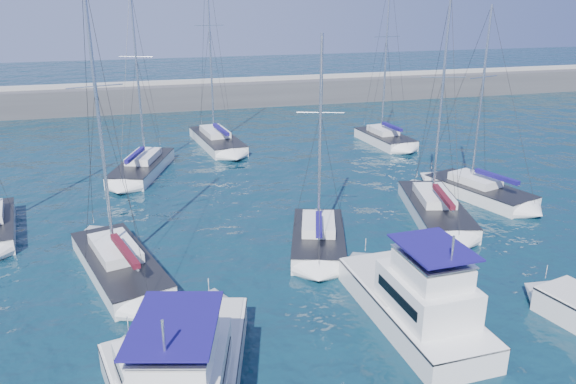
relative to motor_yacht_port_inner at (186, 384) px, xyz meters
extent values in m
plane|color=black|center=(7.42, 4.51, -1.13)|extent=(220.00, 220.00, 0.00)
cube|color=#424244|center=(7.42, 56.51, -0.13)|extent=(160.00, 6.00, 4.00)
cube|color=gray|center=(7.42, 56.51, 2.07)|extent=(160.00, 1.20, 0.50)
cube|color=silver|center=(-1.00, -0.52, 0.87)|extent=(2.74, 3.40, 1.60)
cube|color=black|center=(-1.00, -0.52, 0.95)|extent=(2.65, 2.82, 0.45)
cube|color=#262628|center=(0.13, 0.48, 0.02)|extent=(6.13, 11.11, 0.08)
cube|color=silver|center=(-0.20, -0.77, 0.87)|extent=(4.11, 5.48, 1.60)
cube|color=black|center=(-0.20, -0.77, 0.95)|extent=(3.92, 4.55, 0.45)
cube|color=silver|center=(-0.25, -0.96, 2.12)|extent=(3.16, 3.91, 0.90)
cube|color=#160F5B|center=(-0.25, -0.96, 3.12)|extent=(3.58, 4.46, 0.08)
cube|color=silver|center=(10.34, 3.28, -0.73)|extent=(3.70, 9.25, 1.60)
cube|color=#262628|center=(10.34, 3.28, 0.02)|extent=(3.77, 9.25, 0.08)
cube|color=silver|center=(10.39, 2.17, 0.87)|extent=(3.00, 4.34, 1.60)
cube|color=black|center=(10.39, 2.17, 0.95)|extent=(3.02, 3.50, 0.45)
cube|color=silver|center=(10.39, 1.97, 2.12)|extent=(2.38, 3.05, 0.90)
cube|color=#160F5B|center=(10.39, 1.97, 3.12)|extent=(2.68, 3.48, 0.08)
cube|color=silver|center=(-2.47, 11.35, -0.83)|extent=(5.43, 9.55, 1.30)
cube|color=#262628|center=(-2.47, 11.35, -0.20)|extent=(5.49, 9.57, 0.06)
cube|color=silver|center=(-2.63, 11.90, 0.12)|extent=(2.99, 4.36, 0.55)
cylinder|color=silver|center=(-2.72, 12.22, 7.24)|extent=(0.18, 0.18, 13.84)
cylinder|color=silver|center=(-2.09, 10.05, 0.67)|extent=(1.39, 4.39, 0.12)
cube|color=#4B0F1A|center=(-2.06, 9.95, 0.82)|extent=(1.48, 4.02, 0.28)
cube|color=silver|center=(8.67, 11.80, -0.83)|extent=(4.95, 7.79, 1.30)
cube|color=#262628|center=(8.67, 11.80, -0.20)|extent=(5.00, 7.80, 0.06)
cube|color=silver|center=(8.81, 12.23, 0.12)|extent=(2.75, 3.59, 0.55)
cylinder|color=silver|center=(8.89, 12.49, 5.61)|extent=(0.18, 0.18, 10.58)
cylinder|color=silver|center=(8.35, 10.76, 0.67)|extent=(1.20, 3.49, 0.12)
cube|color=#160F5B|center=(8.32, 10.67, 0.82)|extent=(1.31, 3.22, 0.28)
cube|color=silver|center=(17.63, 14.32, -0.83)|extent=(5.25, 9.63, 1.30)
cube|color=#262628|center=(17.63, 14.32, -0.20)|extent=(5.31, 9.64, 0.06)
cube|color=silver|center=(17.77, 14.88, 0.12)|extent=(2.93, 4.37, 0.55)
cylinder|color=silver|center=(17.85, 15.21, 6.63)|extent=(0.18, 0.18, 12.64)
cylinder|color=silver|center=(17.29, 12.99, 0.67)|extent=(1.24, 4.46, 0.12)
cube|color=#4B0F1A|center=(17.27, 12.90, 0.82)|extent=(1.35, 4.08, 0.28)
cube|color=silver|center=(22.48, 16.71, -0.83)|extent=(5.25, 8.42, 1.30)
cube|color=#262628|center=(22.48, 16.71, -0.20)|extent=(5.31, 8.44, 0.06)
cube|color=silver|center=(22.33, 17.18, 0.12)|extent=(2.91, 3.88, 0.55)
cylinder|color=silver|center=(22.24, 17.47, 6.24)|extent=(0.18, 0.18, 11.86)
cylinder|color=silver|center=(22.84, 15.59, 0.67)|extent=(1.31, 3.79, 0.12)
cube|color=#160F5B|center=(22.87, 15.49, 0.82)|extent=(1.41, 3.49, 0.28)
cube|color=silver|center=(-0.95, 29.05, -0.83)|extent=(5.72, 9.45, 1.30)
cube|color=#262628|center=(-0.95, 29.05, -0.20)|extent=(5.78, 9.47, 0.06)
cube|color=silver|center=(-0.77, 29.58, 0.12)|extent=(3.11, 4.34, 0.55)
cylinder|color=silver|center=(-0.66, 29.90, 6.84)|extent=(0.18, 0.18, 13.04)
cylinder|color=silver|center=(-1.38, 27.78, 0.67)|extent=(1.55, 4.28, 0.12)
cube|color=#160F5B|center=(-1.41, 27.68, 0.82)|extent=(1.63, 3.93, 0.28)
cube|color=silver|center=(6.23, 36.14, -0.83)|extent=(4.37, 10.18, 1.30)
cube|color=#262628|center=(6.23, 36.14, -0.20)|extent=(4.43, 10.18, 0.06)
cube|color=silver|center=(6.15, 36.75, 0.12)|extent=(2.57, 4.54, 0.55)
cylinder|color=silver|center=(6.10, 37.11, 8.41)|extent=(0.18, 0.18, 16.20)
cylinder|color=silver|center=(6.43, 34.67, 0.67)|extent=(0.77, 4.90, 0.12)
cube|color=#160F5B|center=(6.44, 34.57, 0.82)|extent=(0.93, 4.44, 0.28)
cube|color=silver|center=(22.25, 32.64, -0.83)|extent=(3.74, 7.51, 1.30)
cube|color=#262628|center=(22.25, 32.64, -0.20)|extent=(3.80, 7.51, 0.06)
cube|color=silver|center=(22.20, 33.09, 0.12)|extent=(2.27, 3.35, 0.55)
cylinder|color=silver|center=(22.17, 33.36, 7.55)|extent=(0.18, 0.18, 14.46)
cylinder|color=silver|center=(22.36, 31.56, 0.67)|extent=(0.50, 3.61, 0.12)
cube|color=#160F5B|center=(22.37, 31.47, 0.82)|extent=(0.69, 3.27, 0.28)
camera|label=1|loc=(-0.72, -16.56, 12.94)|focal=35.00mm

